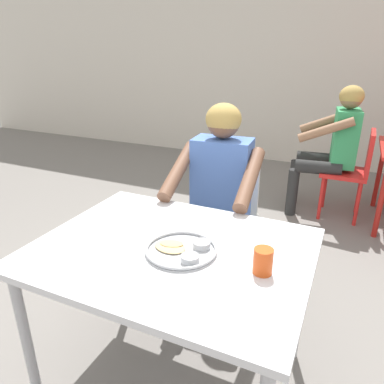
# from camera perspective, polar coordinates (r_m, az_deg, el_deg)

# --- Properties ---
(ground_plane) EXTENTS (12.00, 12.00, 0.05)m
(ground_plane) POSITION_cam_1_polar(r_m,az_deg,el_deg) (1.99, -1.73, -27.21)
(ground_plane) COLOR slate
(back_wall) EXTENTS (12.00, 0.12, 3.40)m
(back_wall) POSITION_cam_1_polar(r_m,az_deg,el_deg) (5.07, 19.56, 23.16)
(back_wall) COLOR silver
(back_wall) RESTS_ON ground
(table_foreground) EXTENTS (1.12, 0.86, 0.72)m
(table_foreground) POSITION_cam_1_polar(r_m,az_deg,el_deg) (1.53, -3.22, -11.09)
(table_foreground) COLOR silver
(table_foreground) RESTS_ON ground
(thali_tray) EXTENTS (0.29, 0.29, 0.03)m
(thali_tray) POSITION_cam_1_polar(r_m,az_deg,el_deg) (1.45, -1.54, -9.18)
(thali_tray) COLOR #B7BABF
(thali_tray) RESTS_ON table_foreground
(drinking_cup) EXTENTS (0.07, 0.07, 0.10)m
(drinking_cup) POSITION_cam_1_polar(r_m,az_deg,el_deg) (1.33, 11.29, -10.67)
(drinking_cup) COLOR #D84C19
(drinking_cup) RESTS_ON table_foreground
(chair_foreground) EXTENTS (0.42, 0.46, 0.86)m
(chair_foreground) POSITION_cam_1_polar(r_m,az_deg,el_deg) (2.38, 5.54, -2.90)
(chair_foreground) COLOR silver
(chair_foreground) RESTS_ON ground
(diner_foreground) EXTENTS (0.52, 0.57, 1.20)m
(diner_foreground) POSITION_cam_1_polar(r_m,az_deg,el_deg) (2.09, 4.04, 0.32)
(diner_foreground) COLOR #242424
(diner_foreground) RESTS_ON ground
(chair_red_left) EXTENTS (0.40, 0.39, 0.83)m
(chair_red_left) POSITION_cam_1_polar(r_m,az_deg,el_deg) (3.53, 24.43, 3.49)
(chair_red_left) COLOR red
(chair_red_left) RESTS_ON ground
(patron_background) EXTENTS (0.58, 0.53, 1.20)m
(patron_background) POSITION_cam_1_polar(r_m,az_deg,el_deg) (3.51, 21.70, 7.73)
(patron_background) COLOR #282828
(patron_background) RESTS_ON ground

